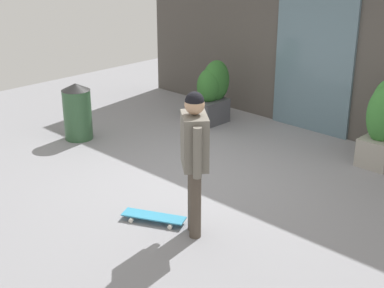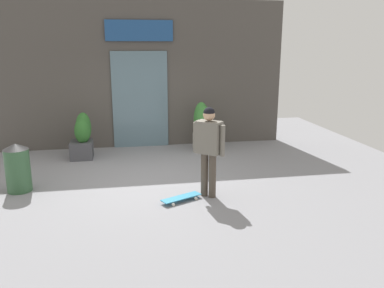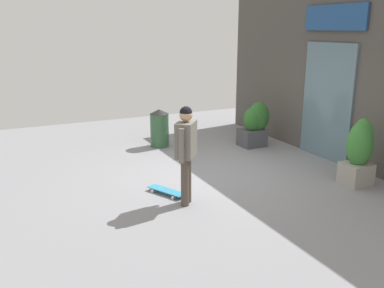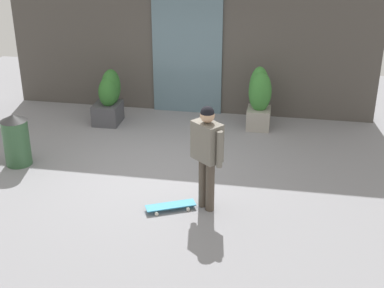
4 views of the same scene
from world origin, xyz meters
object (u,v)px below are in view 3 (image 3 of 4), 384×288
Objects in this scene: skateboard at (166,191)px; planter_box_right at (360,149)px; trash_bin at (159,128)px; skateboarder at (186,146)px; planter_box_left at (255,124)px.

planter_box_right is (1.06, 3.39, 0.61)m from skateboard.
trash_bin is at bearing -149.17° from planter_box_right.
skateboarder reaches higher than skateboard.
skateboard is 0.83× the size of trash_bin.
skateboarder is 3.57m from trash_bin.
skateboard is 0.61× the size of planter_box_right.
planter_box_right is (2.99, 0.28, 0.13)m from planter_box_left.
planter_box_left is at bearing 64.78° from trash_bin.
skateboarder is 3.87m from planter_box_left.
skateboard is 0.69× the size of planter_box_left.
planter_box_left is (-2.44, 2.97, -0.45)m from skateboarder.
skateboarder is 3.31m from planter_box_right.
trash_bin is at bearing -115.22° from planter_box_left.
skateboard is at bearing -19.23° from trash_bin.
trash_bin is (-3.43, 0.87, -0.53)m from skateboarder.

